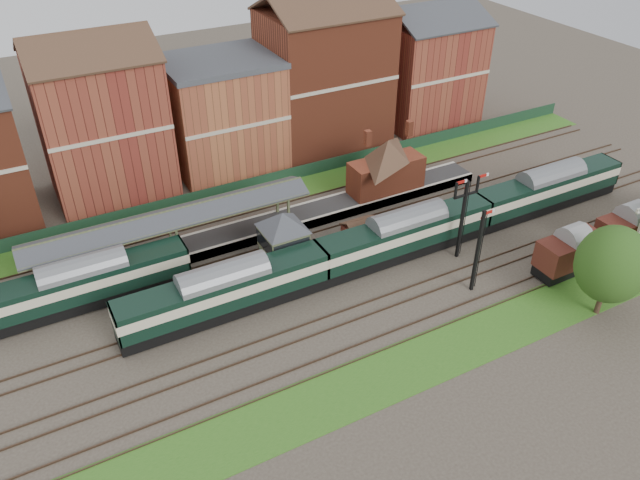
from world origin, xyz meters
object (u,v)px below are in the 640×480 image
dmu_train (406,234)px  goods_van_a (570,252)px  signal_box (283,240)px  semaphore_bracket (463,214)px  platform_railcar (86,283)px

dmu_train → goods_van_a: size_ratio=8.58×
signal_box → semaphore_bracket: semaphore_bracket is taller
semaphore_bracket → dmu_train: semaphore_bracket is taller
semaphore_bracket → goods_van_a: 9.90m
goods_van_a → dmu_train: bearing=141.3°
dmu_train → platform_railcar: 27.99m
platform_railcar → semaphore_bracket: bearing=-16.0°
platform_railcar → goods_van_a: (38.46, -15.50, -0.16)m
dmu_train → goods_van_a: (11.23, -9.00, -0.26)m
platform_railcar → goods_van_a: bearing=-21.9°
dmu_train → goods_van_a: bearing=-38.7°
dmu_train → goods_van_a: 14.39m
dmu_train → platform_railcar: dmu_train is taller
signal_box → goods_van_a: (22.07, -12.25, -1.07)m
platform_railcar → goods_van_a: 41.47m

